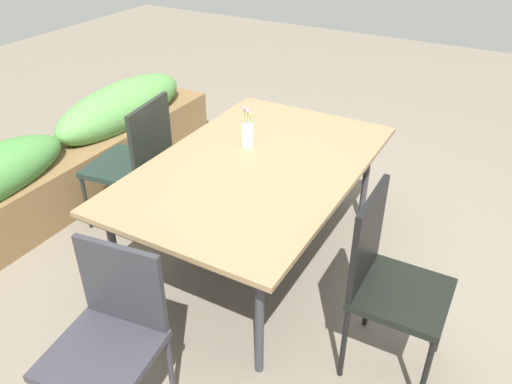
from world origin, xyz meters
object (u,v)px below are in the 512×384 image
chair_far_side (136,158)px  chair_near_left (388,276)px  planter_box (64,161)px  dining_table (256,170)px  chair_end_left (110,331)px  flower_vase (247,134)px

chair_far_side → chair_near_left: 1.97m
chair_far_side → chair_near_left: size_ratio=0.96×
planter_box → dining_table: bearing=-87.6°
chair_end_left → chair_far_side: bearing=-61.3°
chair_end_left → planter_box: chair_end_left is taller
chair_far_side → planter_box: 0.73m
chair_near_left → chair_end_left: bearing=-48.4°
dining_table → flower_vase: bearing=42.1°
chair_near_left → planter_box: bearing=-98.1°
chair_near_left → dining_table: bearing=-114.0°
chair_end_left → chair_near_left: bearing=-145.5°
chair_far_side → planter_box: (-0.05, 0.71, -0.19)m
dining_table → chair_end_left: bearing=179.5°
chair_near_left → flower_vase: (0.60, 1.13, 0.25)m
chair_far_side → chair_end_left: (-1.28, -0.95, -0.02)m
dining_table → planter_box: bearing=92.4°
planter_box → flower_vase: bearing=-80.5°
chair_end_left → flower_vase: bearing=-91.8°
chair_end_left → dining_table: bearing=-98.2°
planter_box → chair_far_side: bearing=-85.8°
chair_near_left → planter_box: (0.35, 2.63, -0.22)m
chair_end_left → chair_near_left: size_ratio=0.89×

